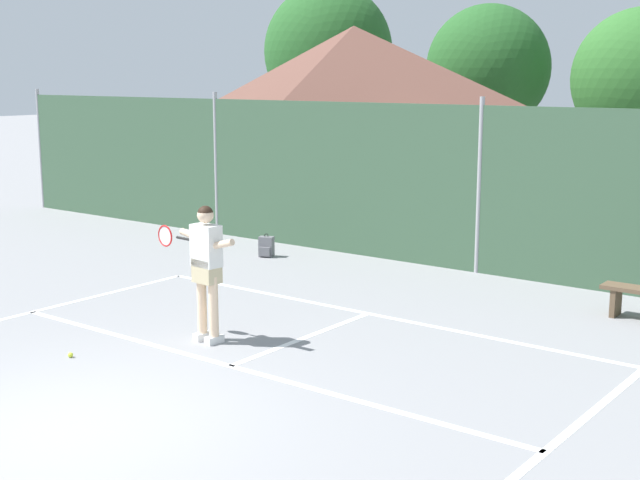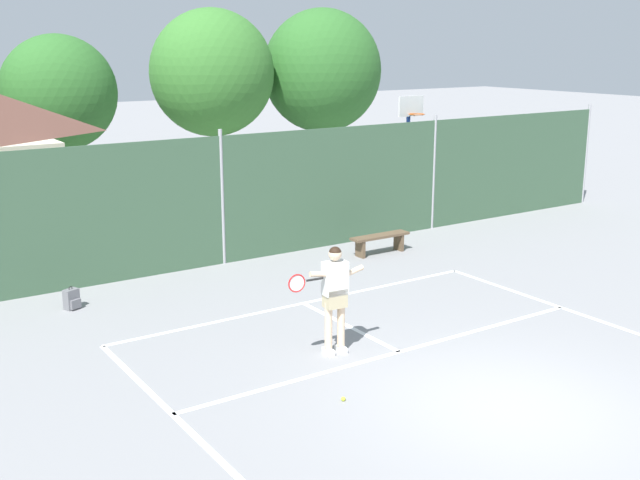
% 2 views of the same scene
% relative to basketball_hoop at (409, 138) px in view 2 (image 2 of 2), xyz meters
% --- Properties ---
extents(ground_plane, '(120.00, 120.00, 0.00)m').
position_rel_basketball_hoop_xyz_m(ground_plane, '(-7.16, -10.85, -2.31)').
color(ground_plane, gray).
extents(court_markings, '(8.30, 11.10, 0.01)m').
position_rel_basketball_hoop_xyz_m(court_markings, '(-7.16, -10.21, -2.31)').
color(court_markings, white).
rests_on(court_markings, ground).
extents(chainlink_fence, '(26.09, 0.09, 3.16)m').
position_rel_basketball_hoop_xyz_m(chainlink_fence, '(-7.16, -1.85, -0.80)').
color(chainlink_fence, '#38563D').
rests_on(chainlink_fence, ground).
extents(basketball_hoop, '(0.90, 0.67, 3.55)m').
position_rel_basketball_hoop_xyz_m(basketball_hoop, '(0.00, 0.00, 0.00)').
color(basketball_hoop, '#284CB2').
rests_on(basketball_hoop, ground).
extents(treeline_backdrop, '(26.11, 4.43, 6.62)m').
position_rel_basketball_hoop_xyz_m(treeline_backdrop, '(-6.57, 8.83, 1.62)').
color(treeline_backdrop, brown).
rests_on(treeline_backdrop, ground).
extents(tennis_player, '(1.44, 0.29, 1.85)m').
position_rel_basketball_hoop_xyz_m(tennis_player, '(-8.10, -7.81, -1.20)').
color(tennis_player, silver).
rests_on(tennis_player, ground).
extents(tennis_ball, '(0.07, 0.07, 0.07)m').
position_rel_basketball_hoop_xyz_m(tennis_ball, '(-9.01, -9.36, -2.28)').
color(tennis_ball, '#CCE033').
rests_on(tennis_ball, ground).
extents(backpack_grey, '(0.33, 0.32, 0.46)m').
position_rel_basketball_hoop_xyz_m(backpack_grey, '(-11.11, -3.12, -2.12)').
color(backpack_grey, slate).
rests_on(backpack_grey, ground).
extents(courtside_bench, '(1.60, 0.36, 0.48)m').
position_rel_basketball_hoop_xyz_m(courtside_bench, '(-3.56, -3.21, -1.95)').
color(courtside_bench, brown).
rests_on(courtside_bench, ground).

